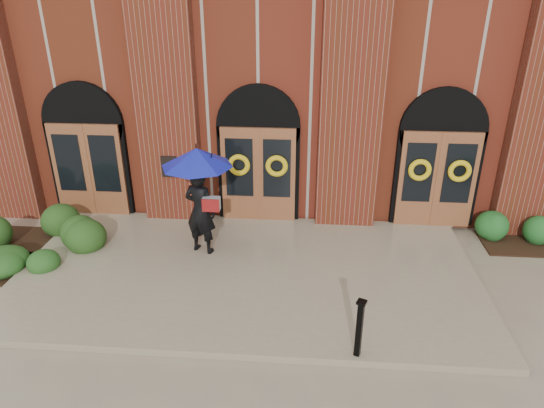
# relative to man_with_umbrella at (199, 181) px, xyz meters

# --- Properties ---
(ground) EXTENTS (90.00, 90.00, 0.00)m
(ground) POSITION_rel_man_with_umbrella_xyz_m (1.14, -0.92, -1.92)
(ground) COLOR gray
(ground) RESTS_ON ground
(landing) EXTENTS (10.00, 5.30, 0.15)m
(landing) POSITION_rel_man_with_umbrella_xyz_m (1.14, -0.77, -1.84)
(landing) COLOR gray
(landing) RESTS_ON ground
(church_building) EXTENTS (16.20, 12.53, 7.00)m
(church_building) POSITION_rel_man_with_umbrella_xyz_m (1.14, 7.87, 1.58)
(church_building) COLOR #5F2014
(church_building) RESTS_ON ground
(man_with_umbrella) EXTENTS (2.01, 2.01, 2.52)m
(man_with_umbrella) POSITION_rel_man_with_umbrella_xyz_m (0.00, 0.00, 0.00)
(man_with_umbrella) COLOR black
(man_with_umbrella) RESTS_ON landing
(metal_post) EXTENTS (0.19, 0.19, 1.11)m
(metal_post) POSITION_rel_man_with_umbrella_xyz_m (3.34, -3.27, -1.19)
(metal_post) COLOR black
(metal_post) RESTS_ON landing
(hedge_wall_left) EXTENTS (3.06, 1.22, 0.78)m
(hedge_wall_left) POSITION_rel_man_with_umbrella_xyz_m (-4.06, 0.34, -1.52)
(hedge_wall_left) COLOR #234617
(hedge_wall_left) RESTS_ON ground
(hedge_front_left) EXTENTS (1.42, 1.22, 0.50)m
(hedge_front_left) POSITION_rel_man_with_umbrella_xyz_m (-3.96, -0.92, -1.67)
(hedge_front_left) COLOR #224D1A
(hedge_front_left) RESTS_ON ground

